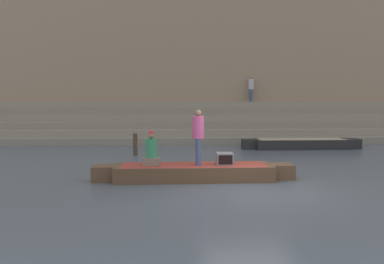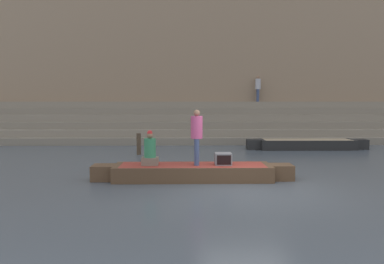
{
  "view_description": "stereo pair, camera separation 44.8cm",
  "coord_description": "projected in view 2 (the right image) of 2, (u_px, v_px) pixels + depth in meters",
  "views": [
    {
      "loc": [
        -2.12,
        -10.01,
        2.42
      ],
      "look_at": [
        -1.45,
        2.44,
        1.36
      ],
      "focal_mm": 35.0,
      "sensor_mm": 36.0,
      "label": 1
    },
    {
      "loc": [
        -1.68,
        -10.02,
        2.42
      ],
      "look_at": [
        -1.45,
        2.44,
        1.36
      ],
      "focal_mm": 35.0,
      "sensor_mm": 36.0,
      "label": 2
    }
  ],
  "objects": [
    {
      "name": "person_on_steps",
      "position": [
        258.0,
        87.0,
        23.51
      ],
      "size": [
        0.34,
        0.34,
        1.62
      ],
      "rotation": [
        0.0,
        0.0,
        1.12
      ],
      "color": "#3D4C75",
      "rests_on": "ghat_steps"
    },
    {
      "name": "mooring_post",
      "position": [
        139.0,
        144.0,
        16.65
      ],
      "size": [
        0.2,
        0.2,
        0.96
      ],
      "primitive_type": "cylinder",
      "color": "#473828",
      "rests_on": "ground"
    },
    {
      "name": "moored_boat_shore",
      "position": [
        307.0,
        144.0,
        18.56
      ],
      "size": [
        5.97,
        1.22,
        0.48
      ],
      "rotation": [
        0.0,
        0.0,
        -0.08
      ],
      "color": "black",
      "rests_on": "ground"
    },
    {
      "name": "person_rowing",
      "position": [
        150.0,
        151.0,
        11.3
      ],
      "size": [
        0.5,
        0.39,
        1.06
      ],
      "rotation": [
        0.0,
        0.0,
        0.26
      ],
      "color": "#756656",
      "rests_on": "rowboat_main"
    },
    {
      "name": "ground_plane",
      "position": [
        247.0,
        189.0,
        10.22
      ],
      "size": [
        120.0,
        120.0,
        0.0
      ],
      "primitive_type": "plane",
      "color": "#4C5660"
    },
    {
      "name": "back_wall",
      "position": [
        211.0,
        69.0,
        24.28
      ],
      "size": [
        34.2,
        1.28,
        8.93
      ],
      "color": "#937A60",
      "rests_on": "ground"
    },
    {
      "name": "tv_set",
      "position": [
        223.0,
        159.0,
        11.38
      ],
      "size": [
        0.5,
        0.46,
        0.36
      ],
      "rotation": [
        0.0,
        0.0,
        0.13
      ],
      "color": "slate",
      "rests_on": "rowboat_main"
    },
    {
      "name": "person_standing",
      "position": [
        197.0,
        133.0,
        11.27
      ],
      "size": [
        0.35,
        0.35,
        1.68
      ],
      "rotation": [
        0.0,
        0.0,
        0.3
      ],
      "color": "#3D4C75",
      "rests_on": "rowboat_main"
    },
    {
      "name": "ghat_steps",
      "position": [
        213.0,
        126.0,
        22.56
      ],
      "size": [
        36.0,
        3.98,
        2.34
      ],
      "color": "gray",
      "rests_on": "ground"
    },
    {
      "name": "rowboat_main",
      "position": [
        193.0,
        172.0,
        11.41
      ],
      "size": [
        6.1,
        1.33,
        0.46
      ],
      "rotation": [
        0.0,
        0.0,
        0.0
      ],
      "color": "brown",
      "rests_on": "ground"
    }
  ]
}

